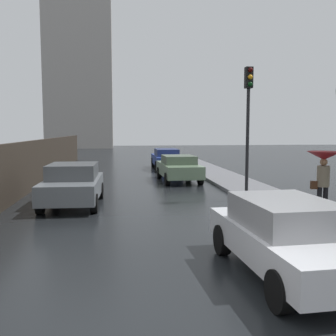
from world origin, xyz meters
The scene contains 8 objects.
ground centered at (0.00, 0.00, 0.00)m, with size 120.00×120.00×0.00m, color black.
car_grey_near_kerb centered at (-2.07, 8.81, 0.75)m, with size 1.95×3.96×1.45m.
car_green_mid_road centered at (2.52, 14.57, 0.70)m, with size 1.94×4.21×1.32m.
car_white_far_ahead centered at (2.52, 1.78, 0.72)m, with size 1.92×4.07×1.38m.
car_blue_behind_camera centered at (2.59, 20.62, 0.73)m, with size 1.72×4.51×1.38m.
pedestrian_with_umbrella_near centered at (5.49, 5.91, 1.59)m, with size 0.96×0.96×1.85m.
traffic_light centered at (4.20, 8.92, 3.39)m, with size 0.26×0.39×4.73m.
distant_tower centered at (-6.20, 55.46, 11.26)m, with size 9.50×11.66×26.18m.
Camera 1 is at (-0.43, -4.64, 2.61)m, focal length 40.99 mm.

